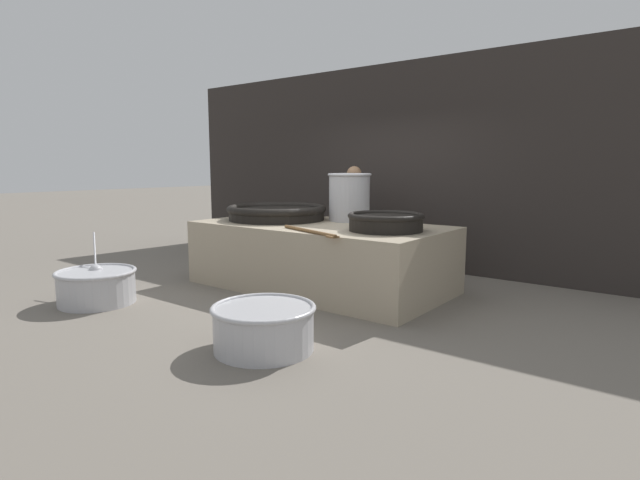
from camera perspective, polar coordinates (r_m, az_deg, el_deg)
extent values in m
plane|color=slate|center=(6.82, 0.00, -5.40)|extent=(60.00, 60.00, 0.00)
cube|color=#2D2826|center=(8.38, 8.89, 8.34)|extent=(9.12, 0.24, 3.27)
cube|color=tan|center=(6.73, 0.00, -1.82)|extent=(3.37, 1.75, 0.87)
cylinder|color=black|center=(7.22, -4.96, 2.93)|extent=(1.37, 1.37, 0.16)
torus|color=black|center=(7.21, -4.97, 3.55)|extent=(1.42, 1.42, 0.11)
cylinder|color=black|center=(6.01, 7.53, 1.90)|extent=(0.88, 0.88, 0.18)
torus|color=black|center=(6.00, 7.55, 2.74)|extent=(0.91, 0.91, 0.07)
cylinder|color=#B7B7BC|center=(7.04, 3.37, 4.82)|extent=(0.57, 0.57, 0.65)
torus|color=#B7B7BC|center=(7.03, 3.39, 7.46)|extent=(0.61, 0.61, 0.04)
cylinder|color=brown|center=(5.79, -1.28, 1.04)|extent=(1.05, 0.40, 0.04)
cube|color=brown|center=(5.39, 1.45, 0.38)|extent=(0.15, 0.13, 0.02)
cylinder|color=#8C6647|center=(7.82, 3.52, -0.64)|extent=(0.12, 0.12, 0.80)
cylinder|color=#8C6647|center=(7.96, 4.16, -0.48)|extent=(0.12, 0.12, 0.80)
cube|color=#334C72|center=(7.87, 3.86, 0.59)|extent=(0.21, 0.26, 0.52)
cube|color=#8C6647|center=(7.81, 3.90, 4.50)|extent=(0.19, 0.50, 0.59)
cylinder|color=#8C6647|center=(7.66, 2.32, 4.42)|extent=(0.33, 0.12, 0.55)
cylinder|color=#8C6647|center=(8.07, 4.16, 4.61)|extent=(0.33, 0.12, 0.55)
sphere|color=#8C6647|center=(7.80, 3.93, 7.59)|extent=(0.23, 0.23, 0.23)
cylinder|color=#B7B7BC|center=(6.56, -24.15, -4.98)|extent=(0.88, 0.88, 0.38)
torus|color=#B7B7BC|center=(6.52, -24.25, -3.33)|extent=(0.92, 0.92, 0.04)
cylinder|color=#6B9347|center=(6.54, -24.20, -4.24)|extent=(0.77, 0.77, 0.10)
sphere|color=#B7B7BC|center=(6.68, -24.24, -3.23)|extent=(0.16, 0.16, 0.16)
cylinder|color=#B7B7BC|center=(6.93, -24.34, -1.15)|extent=(0.53, 0.30, 0.42)
cylinder|color=#B7B7BC|center=(4.55, -6.44, -10.04)|extent=(0.90, 0.90, 0.39)
torus|color=#B7B7BC|center=(4.49, -6.48, -7.71)|extent=(0.94, 0.94, 0.04)
cylinder|color=orange|center=(4.52, -6.46, -9.00)|extent=(0.79, 0.79, 0.10)
cylinder|color=orange|center=(4.27, -6.38, -9.15)|extent=(0.04, 0.04, 0.03)
cylinder|color=orange|center=(4.50, -6.13, -8.15)|extent=(0.05, 0.05, 0.04)
cylinder|color=orange|center=(4.70, -6.72, -7.47)|extent=(0.05, 0.06, 0.04)
cylinder|color=orange|center=(4.62, -7.39, -7.72)|extent=(0.06, 0.06, 0.04)
cylinder|color=orange|center=(4.49, -6.09, -8.23)|extent=(0.05, 0.05, 0.04)
cylinder|color=orange|center=(4.54, -7.40, -8.13)|extent=(0.06, 0.06, 0.03)
cylinder|color=orange|center=(4.67, -8.72, -7.62)|extent=(0.06, 0.05, 0.04)
cylinder|color=orange|center=(4.53, -7.85, -8.14)|extent=(0.06, 0.05, 0.03)
cylinder|color=orange|center=(4.65, -6.21, -7.64)|extent=(0.05, 0.06, 0.04)
cylinder|color=orange|center=(4.53, -8.50, -8.18)|extent=(0.05, 0.05, 0.03)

